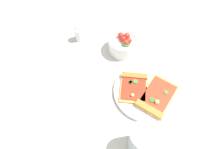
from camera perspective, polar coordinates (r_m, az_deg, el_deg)
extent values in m
plane|color=beige|center=(0.75, 6.68, -3.16)|extent=(2.40, 2.40, 0.00)
cylinder|color=white|center=(0.74, 9.18, -4.40)|extent=(0.22, 0.22, 0.01)
cube|color=#E5B256|center=(0.72, 12.08, -5.48)|extent=(0.12, 0.16, 0.01)
cube|color=#B77A33|center=(0.69, 9.82, -9.14)|extent=(0.10, 0.04, 0.02)
cube|color=red|center=(0.72, 12.16, -5.28)|extent=(0.10, 0.14, 0.00)
cylinder|color=#2D722D|center=(0.70, 10.61, -6.69)|extent=(0.02, 0.02, 0.00)
sphere|color=#EAD172|center=(0.70, 11.86, -7.11)|extent=(0.02, 0.02, 0.02)
cylinder|color=#388433|center=(0.73, 14.20, -4.56)|extent=(0.01, 0.01, 0.00)
cube|color=gold|center=(0.72, 5.75, -3.67)|extent=(0.12, 0.13, 0.01)
cube|color=#A36B2D|center=(0.75, 5.97, -0.45)|extent=(0.09, 0.05, 0.02)
cube|color=#B22D19|center=(0.72, 5.79, -3.46)|extent=(0.10, 0.11, 0.00)
sphere|color=#EAD172|center=(0.70, 5.29, -5.42)|extent=(0.01, 0.01, 0.01)
cylinder|color=#388433|center=(0.73, 6.27, -1.93)|extent=(0.02, 0.02, 0.00)
cylinder|color=#388433|center=(0.73, 5.02, -2.06)|extent=(0.01, 0.01, 0.00)
cylinder|color=#388433|center=(0.73, 4.92, -2.00)|extent=(0.01, 0.01, 0.00)
cylinder|color=white|center=(0.82, 2.86, 7.77)|extent=(0.11, 0.11, 0.05)
torus|color=white|center=(0.80, 2.95, 9.11)|extent=(0.11, 0.11, 0.01)
sphere|color=red|center=(0.81, 2.33, 10.38)|extent=(0.02, 0.02, 0.02)
sphere|color=red|center=(0.80, 2.96, 9.39)|extent=(0.02, 0.02, 0.02)
sphere|color=red|center=(0.81, 3.97, 10.19)|extent=(0.02, 0.02, 0.02)
sphere|color=red|center=(0.79, 3.76, 8.48)|extent=(0.02, 0.02, 0.02)
sphere|color=red|center=(0.79, 4.53, 9.03)|extent=(0.02, 0.02, 0.02)
cylinder|color=#2D722D|center=(0.79, 3.77, 8.29)|extent=(0.04, 0.04, 0.01)
cylinder|color=silver|center=(0.62, 8.19, -17.07)|extent=(0.08, 0.08, 0.12)
cylinder|color=black|center=(0.63, 8.05, -17.39)|extent=(0.07, 0.07, 0.08)
cube|color=white|center=(0.75, -8.50, -3.66)|extent=(0.15, 0.11, 0.00)
cylinder|color=silver|center=(0.87, -8.90, 10.51)|extent=(0.03, 0.03, 0.06)
cone|color=silver|center=(0.84, -9.20, 12.09)|extent=(0.03, 0.03, 0.01)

